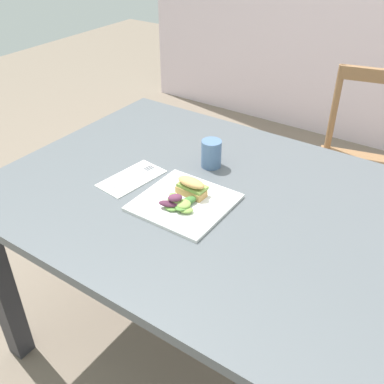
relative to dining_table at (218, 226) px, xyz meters
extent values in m
plane|color=#7A6B5B|center=(0.07, 0.05, -0.63)|extent=(8.18, 8.18, 0.00)
cube|color=#51565B|center=(0.00, 0.00, 0.09)|extent=(1.40, 0.98, 0.03)
cube|color=#2D2D33|center=(-0.63, -0.42, -0.28)|extent=(0.07, 0.07, 0.71)
cube|color=#2D2D33|center=(-0.63, 0.42, -0.28)|extent=(0.07, 0.07, 0.71)
cylinder|color=#8E6642|center=(0.08, 0.71, -0.42)|extent=(0.03, 0.03, 0.43)
cylinder|color=#8E6642|center=(0.01, 1.04, -0.42)|extent=(0.03, 0.03, 0.43)
cube|color=#8E6642|center=(0.21, 0.91, -0.19)|extent=(0.48, 0.48, 0.02)
cylinder|color=#8E6642|center=(0.00, 1.05, 0.03)|extent=(0.03, 0.03, 0.42)
cube|color=#8E6642|center=(0.17, 1.09, 0.21)|extent=(0.36, 0.11, 0.06)
cube|color=white|center=(-0.07, -0.08, 0.11)|extent=(0.26, 0.26, 0.01)
cube|color=tan|center=(-0.07, -0.05, 0.13)|extent=(0.09, 0.05, 0.02)
cube|color=#84A84C|center=(-0.07, -0.04, 0.15)|extent=(0.09, 0.05, 0.01)
ellipsoid|color=tan|center=(-0.07, -0.05, 0.16)|extent=(0.10, 0.05, 0.02)
ellipsoid|color=#6B9E47|center=(-0.08, -0.13, 0.13)|extent=(0.07, 0.07, 0.01)
ellipsoid|color=#4C2338|center=(-0.09, -0.14, 0.13)|extent=(0.07, 0.05, 0.01)
ellipsoid|color=#84A84C|center=(-0.08, -0.12, 0.14)|extent=(0.05, 0.03, 0.02)
ellipsoid|color=#84A84C|center=(-0.05, -0.12, 0.14)|extent=(0.05, 0.05, 0.01)
ellipsoid|color=#6B9E47|center=(-0.10, -0.10, 0.13)|extent=(0.05, 0.04, 0.02)
ellipsoid|color=#518438|center=(-0.08, -0.11, 0.14)|extent=(0.04, 0.04, 0.01)
ellipsoid|color=#602D47|center=(-0.07, -0.12, 0.15)|extent=(0.05, 0.05, 0.02)
ellipsoid|color=#602D47|center=(-0.07, -0.12, 0.14)|extent=(0.07, 0.06, 0.01)
ellipsoid|color=#84A84C|center=(-0.03, -0.13, 0.13)|extent=(0.05, 0.05, 0.01)
ellipsoid|color=#3D7033|center=(-0.06, -0.12, 0.13)|extent=(0.07, 0.07, 0.01)
ellipsoid|color=#518438|center=(-0.05, -0.12, 0.13)|extent=(0.04, 0.06, 0.01)
ellipsoid|color=#3D7033|center=(-0.05, -0.09, 0.13)|extent=(0.04, 0.06, 0.02)
cube|color=white|center=(-0.29, -0.07, 0.11)|extent=(0.14, 0.23, 0.00)
cube|color=silver|center=(-0.29, -0.09, 0.11)|extent=(0.03, 0.14, 0.00)
cube|color=silver|center=(-0.28, 0.00, 0.11)|extent=(0.03, 0.05, 0.00)
cube|color=#38383D|center=(-0.27, 0.01, 0.12)|extent=(0.01, 0.03, 0.00)
cube|color=#38383D|center=(-0.28, 0.01, 0.12)|extent=(0.01, 0.03, 0.00)
cube|color=#38383D|center=(-0.29, 0.01, 0.12)|extent=(0.01, 0.03, 0.00)
cylinder|color=#4C6B93|center=(-0.12, 0.15, 0.16)|extent=(0.07, 0.07, 0.09)
camera|label=1|loc=(0.55, -0.96, 0.87)|focal=41.44mm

